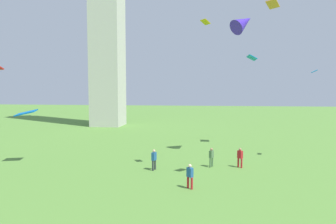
% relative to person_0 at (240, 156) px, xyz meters
% --- Properties ---
extents(person_0, '(0.48, 0.50, 1.68)m').
position_rel_person_0_xyz_m(person_0, '(0.00, 0.00, 0.00)').
color(person_0, red).
rests_on(person_0, ground_plane).
extents(person_1, '(0.49, 0.48, 1.66)m').
position_rel_person_0_xyz_m(person_1, '(-3.93, -5.93, -0.01)').
color(person_1, red).
rests_on(person_1, ground_plane).
extents(person_2, '(0.43, 0.50, 1.66)m').
position_rel_person_0_xyz_m(person_2, '(-2.42, -0.15, -0.02)').
color(person_2, '#51754C').
rests_on(person_2, ground_plane).
extents(person_4, '(0.39, 0.51, 1.72)m').
position_rel_person_0_xyz_m(person_4, '(-7.12, -1.77, 0.02)').
color(person_4, '#2D3338').
rests_on(person_4, ground_plane).
extents(kite_flying_1, '(1.08, 1.55, 0.66)m').
position_rel_person_0_xyz_m(kite_flying_1, '(2.30, 10.11, 9.41)').
color(kite_flying_1, '#0C79BF').
extents(kite_flying_2, '(3.11, 2.89, 2.49)m').
position_rel_person_0_xyz_m(kite_flying_2, '(0.65, 4.88, 12.26)').
color(kite_flying_2, '#3C22B4').
extents(kite_flying_3, '(0.71, 0.93, 0.34)m').
position_rel_person_0_xyz_m(kite_flying_3, '(6.92, 3.42, 7.37)').
color(kite_flying_3, '#0E71B3').
extents(kite_flying_4, '(0.83, 0.98, 0.42)m').
position_rel_person_0_xyz_m(kite_flying_4, '(-3.03, -2.10, 10.85)').
color(kite_flying_4, '#B79D0C').
extents(kite_flying_5, '(1.95, 1.52, 0.60)m').
position_rel_person_0_xyz_m(kite_flying_5, '(-18.79, -1.09, 3.63)').
color(kite_flying_5, '#055BB7').
extents(kite_flying_6, '(1.04, 1.12, 0.41)m').
position_rel_person_0_xyz_m(kite_flying_6, '(1.34, -4.86, 11.23)').
color(kite_flying_6, orange).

